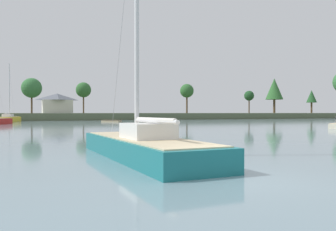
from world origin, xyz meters
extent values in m
plane|color=gray|center=(0.00, 0.00, 0.00)|extent=(544.46, 544.46, 0.00)
cube|color=#4C563D|center=(0.00, 98.64, 0.81)|extent=(245.01, 57.11, 1.61)
cube|color=#196B70|center=(-0.81, 4.91, 0.11)|extent=(2.70, 9.26, 1.27)
cube|color=#CCB78E|center=(-0.81, 4.91, 0.77)|extent=(2.39, 8.70, 0.04)
cube|color=silver|center=(-0.80, 4.45, 1.06)|extent=(1.62, 2.07, 0.55)
cylinder|color=silver|center=(-0.83, 5.64, 6.13)|extent=(0.18, 0.18, 10.69)
cylinder|color=silver|center=(-0.78, 3.80, 1.44)|extent=(0.25, 3.68, 0.15)
cylinder|color=silver|center=(-0.78, 3.80, 1.49)|extent=(0.23, 3.31, 0.14)
cylinder|color=#999999|center=(-0.88, 7.48, 6.11)|extent=(0.12, 3.69, 10.65)
cube|color=gold|center=(-6.98, 63.57, 0.14)|extent=(4.43, 9.07, 1.60)
cube|color=#CCB78E|center=(-6.98, 63.57, 0.96)|extent=(4.01, 8.49, 0.04)
cube|color=silver|center=(-7.08, 63.14, 1.24)|extent=(2.02, 2.23, 0.52)
cylinder|color=silver|center=(-6.82, 64.25, 6.00)|extent=(0.17, 0.17, 10.05)
cylinder|color=silver|center=(-7.21, 62.55, 1.60)|extent=(0.91, 3.43, 0.14)
cylinder|color=silver|center=(-7.21, 62.55, 1.65)|extent=(0.84, 3.09, 0.14)
cylinder|color=#999999|center=(-6.44, 65.95, 5.98)|extent=(0.80, 3.42, 10.00)
cube|color=tan|center=(10.39, 54.55, 0.11)|extent=(3.55, 3.36, 0.53)
cube|color=brown|center=(10.39, 54.55, 0.38)|extent=(3.73, 3.54, 0.05)
cube|color=tan|center=(10.39, 54.55, 0.34)|extent=(0.90, 1.01, 0.03)
sphere|color=#1E8C47|center=(18.44, 57.81, 0.09)|extent=(0.50, 0.50, 0.50)
torus|color=#333338|center=(18.44, 57.81, 0.38)|extent=(0.12, 0.12, 0.02)
cylinder|color=brown|center=(102.38, 96.52, 5.04)|extent=(0.70, 0.70, 6.85)
cone|color=#235128|center=(102.38, 96.52, 8.31)|extent=(4.04, 4.04, 4.94)
cylinder|color=brown|center=(11.86, 93.08, 4.47)|extent=(0.42, 0.42, 5.70)
sphere|color=#2D602D|center=(11.86, 93.08, 8.29)|extent=(4.33, 4.33, 4.33)
cylinder|color=brown|center=(44.41, 91.93, 4.70)|extent=(0.55, 0.55, 6.18)
sphere|color=#2D602D|center=(44.41, 91.93, 8.78)|extent=(4.40, 4.40, 4.40)
cylinder|color=brown|center=(-2.18, 86.66, 4.25)|extent=(0.44, 0.44, 5.28)
sphere|color=#336B38|center=(-2.18, 86.66, 8.03)|extent=(5.04, 5.04, 5.04)
cylinder|color=brown|center=(66.71, 89.29, 4.19)|extent=(0.42, 0.42, 5.15)
sphere|color=#1E4723|center=(66.71, 89.29, 7.52)|extent=(3.36, 3.36, 3.36)
cylinder|color=brown|center=(83.78, 96.69, 5.86)|extent=(0.85, 0.85, 8.50)
cone|color=#2D602D|center=(83.78, 96.69, 10.78)|extent=(6.55, 6.55, 8.00)
cube|color=silver|center=(5.72, 104.51, 3.64)|extent=(8.68, 7.12, 4.05)
pyramid|color=#565B66|center=(5.72, 104.51, 6.67)|extent=(9.37, 7.69, 2.01)
camera|label=1|loc=(-5.17, -7.56, 1.73)|focal=36.97mm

